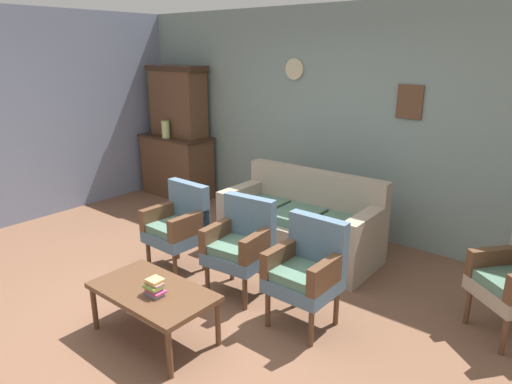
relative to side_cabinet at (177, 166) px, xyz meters
name	(u,v)px	position (x,y,z in m)	size (l,w,h in m)	color
ground_plane	(177,310)	(2.53, -2.25, -0.47)	(7.68, 7.68, 0.00)	brown
wall_back_with_decor	(336,121)	(2.53, 0.38, 0.89)	(6.40, 0.09, 2.70)	gray
side_cabinet	(177,166)	(0.00, 0.00, 0.00)	(1.16, 0.55, 0.93)	brown
cabinet_upper_hutch	(178,101)	(0.00, 0.08, 0.98)	(0.99, 0.38, 1.03)	brown
vase_on_cabinet	(166,129)	(0.00, -0.18, 0.59)	(0.12, 0.12, 0.25)	#AFC579
floral_couch	(301,226)	(2.69, -0.58, -0.14)	(1.74, 0.84, 0.90)	gray
armchair_by_doorway	(178,224)	(1.94, -1.69, 0.03)	(0.53, 0.50, 0.90)	slate
armchair_near_couch_end	(241,243)	(2.74, -1.64, 0.03)	(0.57, 0.54, 0.90)	slate
armchair_near_cabinet	(307,268)	(3.49, -1.69, 0.03)	(0.52, 0.49, 0.90)	slate
coffee_table	(153,294)	(2.68, -2.61, -0.09)	(1.00, 0.56, 0.42)	brown
book_stack_on_table	(155,287)	(2.76, -2.65, 0.02)	(0.17, 0.12, 0.13)	slate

